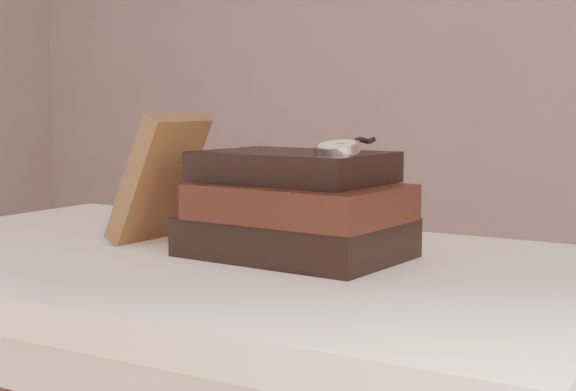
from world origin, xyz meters
The scene contains 5 objects.
table centered at (0.00, 0.35, 0.66)m, with size 1.00×0.60×0.75m.
book_stack centered at (0.10, 0.38, 0.81)m, with size 0.27×0.20×0.13m.
journal centered at (-0.11, 0.38, 0.84)m, with size 0.03×0.11×0.18m, color #452E1A.
pocket_watch centered at (0.17, 0.37, 0.89)m, with size 0.06×0.16×0.02m.
eyeglasses centered at (0.01, 0.48, 0.82)m, with size 0.12×0.13×0.05m.
Camera 1 is at (0.62, -0.51, 0.94)m, focal length 53.34 mm.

